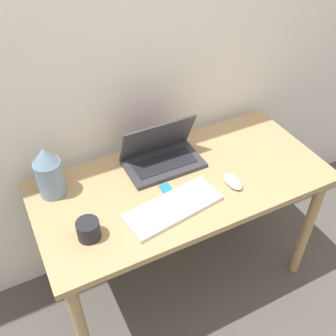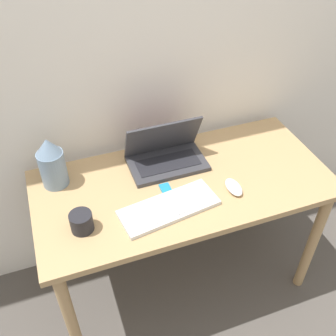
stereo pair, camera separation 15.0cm
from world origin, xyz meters
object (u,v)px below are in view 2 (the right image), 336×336
mug (82,222)px  mp3_player (166,189)px  mouse (234,187)px  vase (52,163)px  laptop (166,154)px  keyboard (169,207)px

mug → mp3_player: bearing=14.2°
mouse → mug: size_ratio=1.26×
vase → mug: bearing=-78.6°
laptop → vase: (-0.49, 0.03, 0.07)m
mouse → mp3_player: bearing=160.4°
mp3_player → laptop: bearing=70.8°
vase → mp3_player: bearing=-25.0°
vase → mug: 0.31m
mouse → laptop: bearing=127.9°
mouse → keyboard: bearing=-177.4°
vase → mouse: bearing=-23.0°
keyboard → mp3_player: size_ratio=6.29×
laptop → mouse: bearing=-52.1°
keyboard → mug: bearing=177.4°
keyboard → mp3_player: 0.11m
keyboard → mp3_player: keyboard is taller
laptop → mp3_player: laptop is taller
mouse → mug: 0.64m
vase → mp3_player: 0.49m
keyboard → vase: vase is taller
vase → mug: size_ratio=2.68×
mouse → vase: (-0.70, 0.30, 0.10)m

